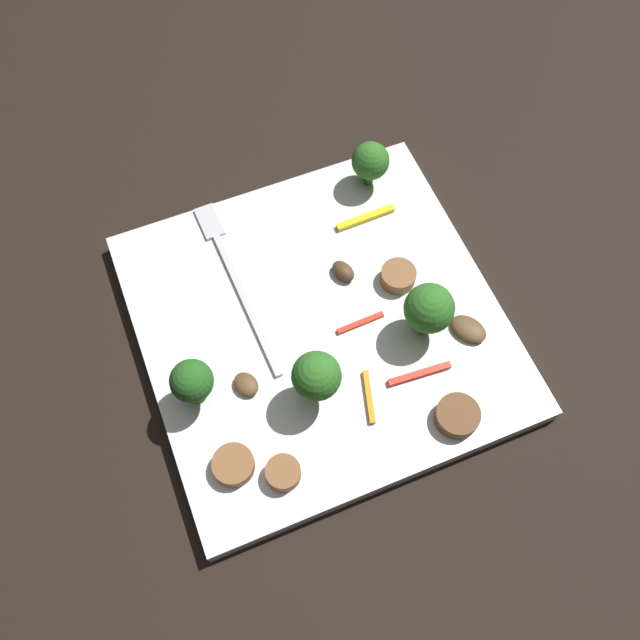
{
  "coord_description": "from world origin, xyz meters",
  "views": [
    {
      "loc": [
        -0.23,
        0.09,
        0.53
      ],
      "look_at": [
        0.0,
        0.0,
        0.02
      ],
      "focal_mm": 38.23,
      "sensor_mm": 36.0,
      "label": 1
    }
  ],
  "objects_px": {
    "plate": "(320,325)",
    "sausage_slice_2": "(283,473)",
    "pepper_strip_3": "(365,218)",
    "pepper_strip_1": "(369,397)",
    "sausage_slice_0": "(233,465)",
    "mushroom_0": "(469,329)",
    "pepper_strip_2": "(419,374)",
    "broccoli_floret_1": "(316,377)",
    "fork": "(233,273)",
    "broccoli_floret_0": "(429,309)",
    "mushroom_1": "(246,384)",
    "broccoli_floret_3": "(192,382)",
    "pepper_strip_0": "(360,323)",
    "broccoli_floret_2": "(370,161)",
    "mushroom_2": "(343,271)",
    "sausage_slice_1": "(398,276)",
    "sausage_slice_3": "(457,416)"
  },
  "relations": [
    {
      "from": "plate",
      "to": "sausage_slice_2",
      "type": "distance_m",
      "value": 0.13
    },
    {
      "from": "broccoli_floret_2",
      "to": "sausage_slice_2",
      "type": "height_order",
      "value": "broccoli_floret_2"
    },
    {
      "from": "broccoli_floret_0",
      "to": "broccoli_floret_1",
      "type": "relative_size",
      "value": 0.97
    },
    {
      "from": "broccoli_floret_2",
      "to": "pepper_strip_2",
      "type": "height_order",
      "value": "broccoli_floret_2"
    },
    {
      "from": "plate",
      "to": "pepper_strip_3",
      "type": "relative_size",
      "value": 5.25
    },
    {
      "from": "broccoli_floret_1",
      "to": "mushroom_0",
      "type": "height_order",
      "value": "broccoli_floret_1"
    },
    {
      "from": "pepper_strip_2",
      "to": "broccoli_floret_1",
      "type": "bearing_deg",
      "value": 79.29
    },
    {
      "from": "pepper_strip_0",
      "to": "pepper_strip_2",
      "type": "distance_m",
      "value": 0.06
    },
    {
      "from": "broccoli_floret_1",
      "to": "broccoli_floret_3",
      "type": "height_order",
      "value": "broccoli_floret_1"
    },
    {
      "from": "fork",
      "to": "pepper_strip_1",
      "type": "relative_size",
      "value": 4.15
    },
    {
      "from": "plate",
      "to": "broccoli_floret_2",
      "type": "relative_size",
      "value": 6.24
    },
    {
      "from": "pepper_strip_2",
      "to": "broccoli_floret_3",
      "type": "bearing_deg",
      "value": 74.02
    },
    {
      "from": "sausage_slice_1",
      "to": "broccoli_floret_2",
      "type": "bearing_deg",
      "value": -10.3
    },
    {
      "from": "broccoli_floret_3",
      "to": "mushroom_0",
      "type": "height_order",
      "value": "broccoli_floret_3"
    },
    {
      "from": "mushroom_1",
      "to": "pepper_strip_3",
      "type": "xyz_separation_m",
      "value": [
        0.11,
        -0.15,
        -0.0
      ]
    },
    {
      "from": "fork",
      "to": "sausage_slice_1",
      "type": "bearing_deg",
      "value": -116.52
    },
    {
      "from": "fork",
      "to": "broccoli_floret_0",
      "type": "height_order",
      "value": "broccoli_floret_0"
    },
    {
      "from": "broccoli_floret_0",
      "to": "fork",
      "type": "bearing_deg",
      "value": 49.96
    },
    {
      "from": "pepper_strip_3",
      "to": "sausage_slice_2",
      "type": "bearing_deg",
      "value": 141.52
    },
    {
      "from": "broccoli_floret_0",
      "to": "sausage_slice_2",
      "type": "bearing_deg",
      "value": 115.15
    },
    {
      "from": "plate",
      "to": "mushroom_2",
      "type": "relative_size",
      "value": 12.86
    },
    {
      "from": "fork",
      "to": "mushroom_0",
      "type": "bearing_deg",
      "value": -129.56
    },
    {
      "from": "broccoli_floret_2",
      "to": "mushroom_2",
      "type": "relative_size",
      "value": 2.06
    },
    {
      "from": "mushroom_1",
      "to": "pepper_strip_3",
      "type": "bearing_deg",
      "value": -53.85
    },
    {
      "from": "broccoli_floret_3",
      "to": "pepper_strip_0",
      "type": "bearing_deg",
      "value": -85.6
    },
    {
      "from": "sausage_slice_1",
      "to": "mushroom_2",
      "type": "distance_m",
      "value": 0.05
    },
    {
      "from": "pepper_strip_1",
      "to": "pepper_strip_2",
      "type": "relative_size",
      "value": 0.82
    },
    {
      "from": "broccoli_floret_0",
      "to": "broccoli_floret_2",
      "type": "bearing_deg",
      "value": -6.99
    },
    {
      "from": "pepper_strip_0",
      "to": "sausage_slice_0",
      "type": "bearing_deg",
      "value": 118.69
    },
    {
      "from": "broccoli_floret_3",
      "to": "sausage_slice_0",
      "type": "distance_m",
      "value": 0.07
    },
    {
      "from": "plate",
      "to": "pepper_strip_0",
      "type": "xyz_separation_m",
      "value": [
        -0.02,
        -0.03,
        0.01
      ]
    },
    {
      "from": "mushroom_2",
      "to": "broccoli_floret_2",
      "type": "bearing_deg",
      "value": -36.16
    },
    {
      "from": "sausage_slice_2",
      "to": "pepper_strip_2",
      "type": "distance_m",
      "value": 0.13
    },
    {
      "from": "pepper_strip_1",
      "to": "pepper_strip_3",
      "type": "xyz_separation_m",
      "value": [
        0.16,
        -0.07,
        0.0
      ]
    },
    {
      "from": "broccoli_floret_1",
      "to": "mushroom_0",
      "type": "bearing_deg",
      "value": -88.15
    },
    {
      "from": "pepper_strip_2",
      "to": "mushroom_0",
      "type": "bearing_deg",
      "value": -69.77
    },
    {
      "from": "plate",
      "to": "mushroom_1",
      "type": "distance_m",
      "value": 0.08
    },
    {
      "from": "broccoli_floret_2",
      "to": "sausage_slice_3",
      "type": "relative_size",
      "value": 1.36
    },
    {
      "from": "broccoli_floret_0",
      "to": "sausage_slice_1",
      "type": "relative_size",
      "value": 1.89
    },
    {
      "from": "sausage_slice_0",
      "to": "mushroom_0",
      "type": "height_order",
      "value": "sausage_slice_0"
    },
    {
      "from": "broccoli_floret_0",
      "to": "pepper_strip_0",
      "type": "bearing_deg",
      "value": 63.13
    },
    {
      "from": "fork",
      "to": "mushroom_1",
      "type": "distance_m",
      "value": 0.1
    },
    {
      "from": "broccoli_floret_3",
      "to": "mushroom_1",
      "type": "height_order",
      "value": "broccoli_floret_3"
    },
    {
      "from": "broccoli_floret_1",
      "to": "sausage_slice_3",
      "type": "relative_size",
      "value": 1.71
    },
    {
      "from": "pepper_strip_1",
      "to": "pepper_strip_3",
      "type": "bearing_deg",
      "value": -22.76
    },
    {
      "from": "fork",
      "to": "pepper_strip_3",
      "type": "height_order",
      "value": "same"
    },
    {
      "from": "sausage_slice_3",
      "to": "pepper_strip_3",
      "type": "bearing_deg",
      "value": -2.72
    },
    {
      "from": "broccoli_floret_0",
      "to": "broccoli_floret_3",
      "type": "relative_size",
      "value": 1.1
    },
    {
      "from": "broccoli_floret_1",
      "to": "pepper_strip_0",
      "type": "xyz_separation_m",
      "value": [
        0.04,
        -0.06,
        -0.04
      ]
    },
    {
      "from": "broccoli_floret_1",
      "to": "pepper_strip_1",
      "type": "xyz_separation_m",
      "value": [
        -0.02,
        -0.04,
        -0.04
      ]
    }
  ]
}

